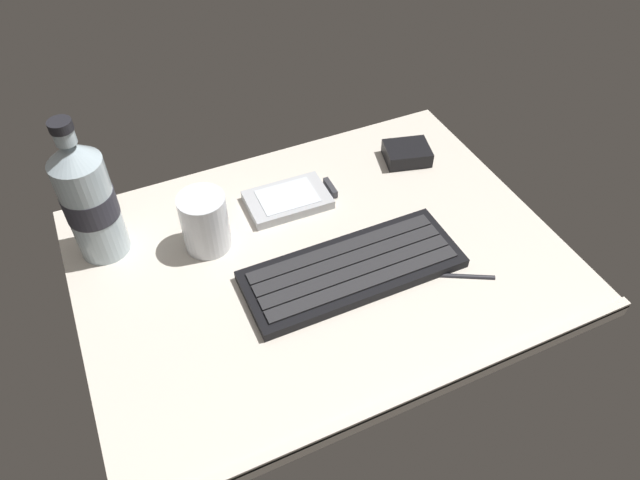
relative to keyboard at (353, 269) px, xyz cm
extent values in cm
cube|color=beige|center=(-2.61, 4.63, -1.81)|extent=(64.00, 48.00, 2.00)
cube|color=beige|center=(-2.61, -18.77, -0.41)|extent=(64.00, 1.20, 0.80)
cube|color=black|center=(0.00, 0.00, -0.11)|extent=(29.03, 11.07, 1.40)
cube|color=#28282B|center=(0.01, 3.30, 0.74)|extent=(26.68, 2.06, 0.30)
cube|color=#28282B|center=(0.00, 1.10, 0.74)|extent=(26.68, 2.06, 0.30)
cube|color=#28282B|center=(0.00, -1.10, 0.74)|extent=(26.68, 2.06, 0.30)
cube|color=#28282B|center=(-0.01, -3.30, 0.74)|extent=(26.68, 2.06, 0.30)
cube|color=#B7BABF|center=(-2.11, 16.13, -0.11)|extent=(12.16, 7.86, 1.40)
cube|color=silver|center=(-2.11, 16.13, 0.64)|extent=(8.53, 6.11, 0.10)
cube|color=#333338|center=(4.29, 16.00, -0.11)|extent=(0.88, 3.82, 1.12)
cylinder|color=silver|center=(-15.71, 12.96, 3.44)|extent=(6.40, 6.40, 8.50)
cylinder|color=brown|center=(-15.71, 12.96, 2.45)|extent=(5.50, 5.50, 6.12)
cylinder|color=silver|center=(-28.76, 18.09, 6.69)|extent=(6.60, 6.60, 15.00)
cone|color=silver|center=(-28.76, 18.09, 15.59)|extent=(6.60, 6.60, 2.80)
cylinder|color=silver|center=(-28.76, 18.09, 17.89)|extent=(2.51, 2.51, 1.80)
cylinder|color=black|center=(-28.76, 18.09, 19.39)|extent=(2.77, 2.77, 1.20)
cylinder|color=#2D2D38|center=(-28.76, 18.09, 7.44)|extent=(6.73, 6.73, 3.80)
cube|color=black|center=(18.70, 17.95, 0.39)|extent=(8.19, 7.18, 2.40)
cylinder|color=#26262B|center=(12.39, -6.37, -0.46)|extent=(8.73, 5.06, 0.70)
camera|label=1|loc=(-25.04, -44.51, 58.15)|focal=33.02mm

